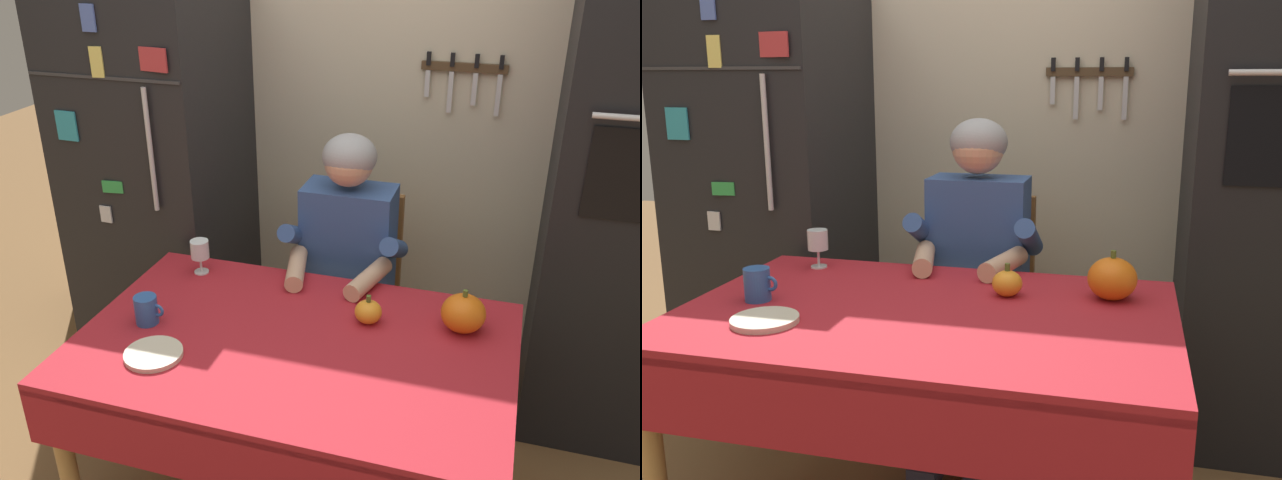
{
  "view_description": "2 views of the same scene",
  "coord_description": "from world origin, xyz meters",
  "views": [
    {
      "loc": [
        0.61,
        -1.58,
        1.95
      ],
      "look_at": [
        0.05,
        0.22,
        1.05
      ],
      "focal_mm": 37.14,
      "sensor_mm": 36.0,
      "label": 1
    },
    {
      "loc": [
        0.54,
        -1.63,
        1.37
      ],
      "look_at": [
        0.09,
        0.16,
        0.93
      ],
      "focal_mm": 37.63,
      "sensor_mm": 36.0,
      "label": 2
    }
  ],
  "objects": [
    {
      "name": "back_wall_assembly",
      "position": [
        0.05,
        1.35,
        1.3
      ],
      "size": [
        3.7,
        0.13,
        2.6
      ],
      "color": "beige",
      "rests_on": "ground"
    },
    {
      "name": "refrigerator",
      "position": [
        -0.95,
        0.96,
        0.9
      ],
      "size": [
        0.68,
        0.71,
        1.8
      ],
      "color": "black",
      "rests_on": "ground"
    },
    {
      "name": "wall_oven",
      "position": [
        1.05,
        1.0,
        1.05
      ],
      "size": [
        0.6,
        0.64,
        2.1
      ],
      "color": "black",
      "rests_on": "ground"
    },
    {
      "name": "dining_table",
      "position": [
        0.0,
        0.08,
        0.66
      ],
      "size": [
        1.4,
        0.9,
        0.74
      ],
      "color": "tan",
      "rests_on": "ground"
    },
    {
      "name": "chair_behind_person",
      "position": [
        0.01,
        0.87,
        0.51
      ],
      "size": [
        0.4,
        0.4,
        0.93
      ],
      "color": "brown",
      "rests_on": "ground"
    },
    {
      "name": "seated_person",
      "position": [
        0.01,
        0.68,
        0.74
      ],
      "size": [
        0.47,
        0.55,
        1.25
      ],
      "color": "#38384C",
      "rests_on": "ground"
    },
    {
      "name": "coffee_mug",
      "position": [
        -0.5,
        0.06,
        0.79
      ],
      "size": [
        0.1,
        0.08,
        0.1
      ],
      "color": "#2D569E",
      "rests_on": "dining_table"
    },
    {
      "name": "wine_glass",
      "position": [
        -0.49,
        0.43,
        0.83
      ],
      "size": [
        0.07,
        0.07,
        0.13
      ],
      "color": "white",
      "rests_on": "dining_table"
    },
    {
      "name": "pumpkin_large",
      "position": [
        0.2,
        0.28,
        0.78
      ],
      "size": [
        0.09,
        0.09,
        0.1
      ],
      "color": "orange",
      "rests_on": "dining_table"
    },
    {
      "name": "pumpkin_medium",
      "position": [
        0.51,
        0.32,
        0.8
      ],
      "size": [
        0.15,
        0.15,
        0.15
      ],
      "color": "orange",
      "rests_on": "dining_table"
    },
    {
      "name": "serving_tray",
      "position": [
        -0.39,
        -0.11,
        0.75
      ],
      "size": [
        0.18,
        0.18,
        0.02
      ],
      "primitive_type": "cylinder",
      "color": "beige",
      "rests_on": "dining_table"
    }
  ]
}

